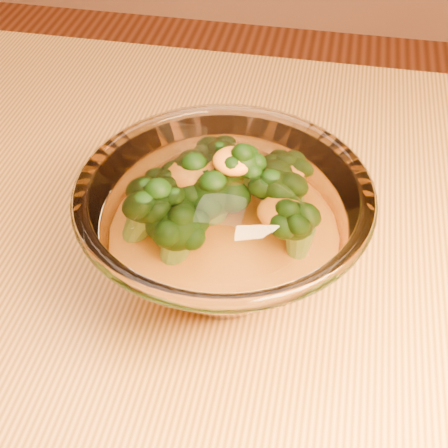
# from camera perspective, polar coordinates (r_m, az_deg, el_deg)

# --- Properties ---
(table) EXTENTS (1.20, 0.80, 0.75)m
(table) POSITION_cam_1_polar(r_m,az_deg,el_deg) (0.55, 9.27, -16.14)
(table) COLOR #C8893C
(table) RESTS_ON ground
(glass_bowl) EXTENTS (0.22, 0.22, 0.10)m
(glass_bowl) POSITION_cam_1_polar(r_m,az_deg,el_deg) (0.47, -0.00, -0.41)
(glass_bowl) COLOR white
(glass_bowl) RESTS_ON table
(cheese_sauce) EXTENTS (0.13, 0.13, 0.04)m
(cheese_sauce) POSITION_cam_1_polar(r_m,az_deg,el_deg) (0.48, -0.00, -2.13)
(cheese_sauce) COLOR orange
(cheese_sauce) RESTS_ON glass_bowl
(broccoli_heap) EXTENTS (0.15, 0.13, 0.07)m
(broccoli_heap) POSITION_cam_1_polar(r_m,az_deg,el_deg) (0.47, -0.55, 2.23)
(broccoli_heap) COLOR black
(broccoli_heap) RESTS_ON cheese_sauce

